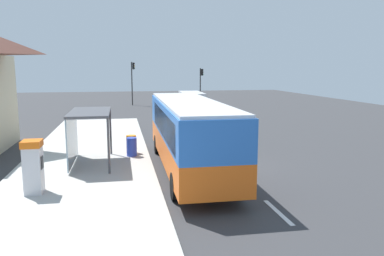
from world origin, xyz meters
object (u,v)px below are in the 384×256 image
Objects in this scene: white_van at (192,102)px; recycling_bin_orange at (131,144)px; bus at (189,131)px; ticket_machine at (33,166)px; traffic_light_far_side at (133,77)px; recycling_bin_blue at (132,147)px; sedan_near at (179,100)px; traffic_light_near_side at (201,80)px; bus_shelter at (84,124)px.

white_van reaches higher than recycling_bin_orange.
bus is 6.66m from ticket_machine.
traffic_light_far_side is at bearing 114.26° from white_van.
white_van is 18.44m from recycling_bin_blue.
sedan_near is (4.02, 28.58, -1.05)m from bus.
traffic_light_far_side reaches higher than traffic_light_near_side.
recycling_bin_orange is (-6.50, -25.16, -0.14)m from sedan_near.
traffic_light_near_side is 31.83m from bus_shelter.
bus is at bearing -47.64° from recycling_bin_blue.
traffic_light_near_side is at bearing 36.73° from sedan_near.
sedan_near is at bearing 71.95° from ticket_machine.
white_van is 1.14× the size of traffic_light_near_side.
recycling_bin_orange is at bearing -92.21° from traffic_light_far_side.
bus_shelter is at bearing -114.94° from white_van.
traffic_light_near_side is (9.70, 27.54, 2.44)m from recycling_bin_orange.
traffic_light_far_side reaches higher than recycling_bin_orange.
ticket_machine is 2.04× the size of recycling_bin_blue.
bus_shelter reaches higher than ticket_machine.
recycling_bin_blue is 0.21× the size of traffic_light_near_side.
bus is 2.04× the size of traffic_light_far_side.
recycling_bin_blue is at bearing -110.33° from white_van.
bus_shelter reaches higher than recycling_bin_blue.
bus_shelter is (1.42, 4.02, 0.93)m from ticket_machine.
recycling_bin_orange is at bearing -111.11° from white_van.
sedan_near is 4.61m from traffic_light_near_side.
sedan_near is 28.50m from bus_shelter.
recycling_bin_blue is at bearing -90.00° from recycling_bin_orange.
ticket_machine is at bearing -108.05° from sedan_near.
sedan_near is 25.98m from recycling_bin_orange.
sedan_near is 4.73× the size of recycling_bin_blue.
ticket_machine is 4.36m from bus_shelter.
bus is 28.88m from sedan_near.
ticket_machine is 0.42× the size of traffic_light_near_side.
white_van is 0.98× the size of traffic_light_far_side.
ticket_machine is 34.72m from traffic_light_far_side.
sedan_near is 26.66m from recycling_bin_blue.
bus is 20.39m from white_van.
traffic_light_near_side reaches higher than recycling_bin_orange.
white_van reaches higher than ticket_machine.
recycling_bin_orange is at bearing -104.50° from sedan_near.
sedan_near is 32.73m from ticket_machine.
ticket_machine is 2.04× the size of recycling_bin_orange.
traffic_light_far_side is at bearing 83.77° from bus_shelter.
recycling_bin_orange is at bearing 41.37° from bus_shelter.
white_van is 20.44m from bus_shelter.
bus is at bearing -54.03° from recycling_bin_orange.
sedan_near is at bearing 75.88° from recycling_bin_blue.
traffic_light_near_side is 0.86× the size of traffic_light_far_side.
traffic_light_far_side reaches higher than bus_shelter.
traffic_light_far_side is at bearing 87.84° from recycling_bin_blue.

